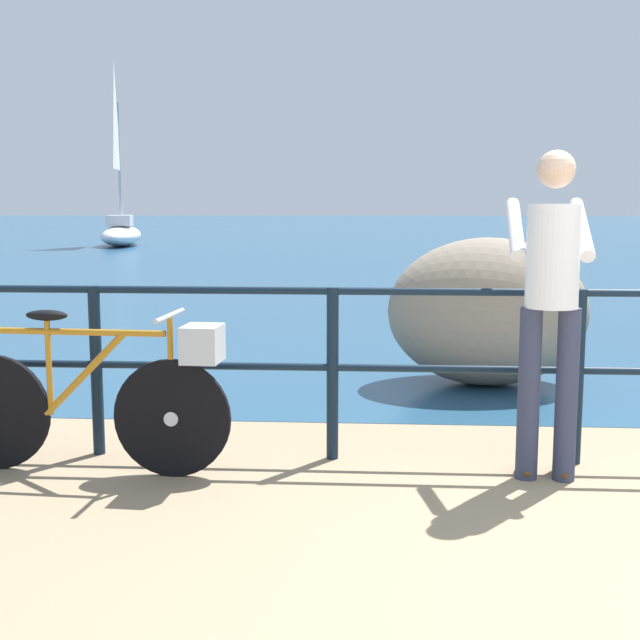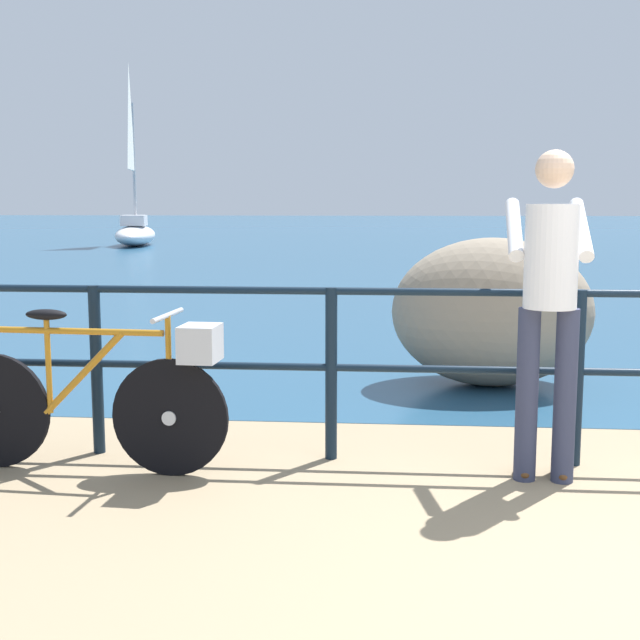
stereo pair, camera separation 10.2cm
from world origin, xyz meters
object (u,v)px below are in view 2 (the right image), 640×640
Objects in this scene: person_at_railing at (549,300)px; breakwater_boulder_main at (492,312)px; bicycle at (106,391)px; sailboat at (135,225)px.

person_at_railing reaches higher than breakwater_boulder_main.
bicycle is 3.47m from breakwater_boulder_main.
person_at_railing is 26.15m from sailboat.
person_at_railing reaches higher than bicycle.
bicycle is 2.48m from person_at_railing.
sailboat reaches higher than bicycle.
breakwater_boulder_main is (-0.01, 2.41, -0.38)m from person_at_railing.
person_at_railing is at bearing 5.52° from bicycle.
bicycle is at bearing -134.03° from breakwater_boulder_main.
sailboat reaches higher than breakwater_boulder_main.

